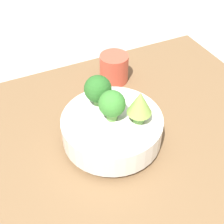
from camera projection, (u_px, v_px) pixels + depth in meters
The scene contains 7 objects.
ground_plane at pixel (120, 157), 0.78m from camera, with size 6.00×6.00×0.00m, color #ADA89E.
table at pixel (120, 152), 0.77m from camera, with size 0.94×0.77×0.04m.
bowl at pixel (112, 128), 0.74m from camera, with size 0.24×0.24×0.08m.
broccoli_floret_center at pixel (112, 104), 0.69m from camera, with size 0.06×0.06×0.08m.
romanesco_piece_far at pixel (140, 104), 0.68m from camera, with size 0.06×0.06×0.08m.
broccoli_floret_front at pixel (98, 89), 0.73m from camera, with size 0.07×0.07×0.08m.
cup at pixel (114, 68), 0.93m from camera, with size 0.09×0.09×0.09m.
Camera 1 is at (0.23, 0.44, 0.61)m, focal length 50.00 mm.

